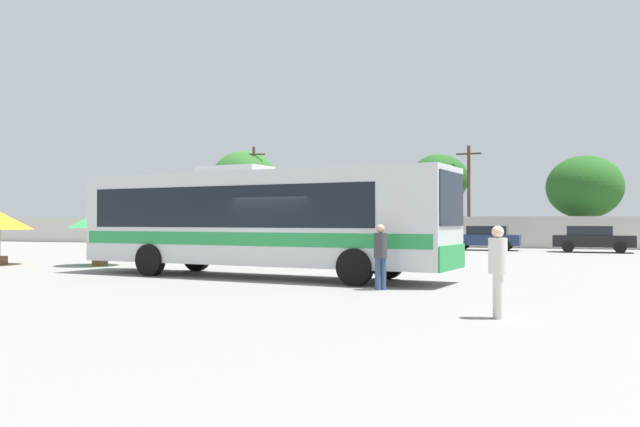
# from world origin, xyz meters

# --- Properties ---
(ground_plane) EXTENTS (300.00, 300.00, 0.00)m
(ground_plane) POSITION_xyz_m (0.00, 10.00, 0.00)
(ground_plane) COLOR gray
(perimeter_wall) EXTENTS (80.00, 0.30, 2.09)m
(perimeter_wall) POSITION_xyz_m (0.00, 26.61, 1.04)
(perimeter_wall) COLOR beige
(perimeter_wall) RESTS_ON ground_plane
(coach_bus_silver_green) EXTENTS (12.75, 4.14, 3.57)m
(coach_bus_silver_green) POSITION_xyz_m (-1.10, 0.63, 1.91)
(coach_bus_silver_green) COLOR silver
(coach_bus_silver_green) RESTS_ON ground_plane
(attendant_by_bus_door) EXTENTS (0.49, 0.49, 1.71)m
(attendant_by_bus_door) POSITION_xyz_m (3.64, -1.87, 0.97)
(attendant_by_bus_door) COLOR #33476B
(attendant_by_bus_door) RESTS_ON ground_plane
(passenger_waiting_on_apron) EXTENTS (0.43, 0.43, 1.71)m
(passenger_waiting_on_apron) POSITION_xyz_m (6.92, -6.00, 0.97)
(passenger_waiting_on_apron) COLOR silver
(passenger_waiting_on_apron) RESTS_ON ground_plane
(vendor_umbrella_near_gate_green) EXTENTS (2.51, 2.51, 2.21)m
(vendor_umbrella_near_gate_green) POSITION_xyz_m (-9.30, 3.41, 1.84)
(vendor_umbrella_near_gate_green) COLOR gray
(vendor_umbrella_near_gate_green) RESTS_ON ground_plane
(vendor_umbrella_secondary_orange) EXTENTS (2.60, 2.60, 2.16)m
(vendor_umbrella_secondary_orange) POSITION_xyz_m (-13.47, 2.43, 1.78)
(vendor_umbrella_secondary_orange) COLOR gray
(vendor_umbrella_secondary_orange) RESTS_ON ground_plane
(parked_car_leftmost_dark_blue) EXTENTS (4.41, 2.28, 1.40)m
(parked_car_leftmost_dark_blue) POSITION_xyz_m (-9.43, 22.27, 0.75)
(parked_car_leftmost_dark_blue) COLOR navy
(parked_car_leftmost_dark_blue) RESTS_ON ground_plane
(parked_car_second_silver) EXTENTS (4.33, 2.22, 1.48)m
(parked_car_second_silver) POSITION_xyz_m (-3.76, 21.79, 0.78)
(parked_car_second_silver) COLOR #B7BABF
(parked_car_second_silver) RESTS_ON ground_plane
(parked_car_third_dark_blue) EXTENTS (4.30, 2.05, 1.49)m
(parked_car_third_dark_blue) POSITION_xyz_m (3.92, 22.76, 0.79)
(parked_car_third_dark_blue) COLOR navy
(parked_car_third_dark_blue) RESTS_ON ground_plane
(parked_car_rightmost_black) EXTENTS (4.42, 2.13, 1.50)m
(parked_car_rightmost_black) POSITION_xyz_m (9.97, 21.96, 0.80)
(parked_car_rightmost_black) COLOR black
(parked_car_rightmost_black) RESTS_ON ground_plane
(utility_pole_near) EXTENTS (1.80, 0.24, 7.30)m
(utility_pole_near) POSITION_xyz_m (2.06, 30.32, 3.82)
(utility_pole_near) COLOR #4C3823
(utility_pole_near) RESTS_ON ground_plane
(utility_pole_far) EXTENTS (1.79, 0.46, 7.67)m
(utility_pole_far) POSITION_xyz_m (-14.52, 28.84, 4.01)
(utility_pole_far) COLOR #4C3823
(utility_pole_far) RESTS_ON ground_plane
(roadside_tree_left) EXTENTS (5.33, 5.33, 7.48)m
(roadside_tree_left) POSITION_xyz_m (-15.85, 29.84, 5.21)
(roadside_tree_left) COLOR brown
(roadside_tree_left) RESTS_ON ground_plane
(roadside_tree_midleft) EXTENTS (4.24, 4.24, 6.08)m
(roadside_tree_midleft) POSITION_xyz_m (-8.18, 32.84, 4.27)
(roadside_tree_midleft) COLOR brown
(roadside_tree_midleft) RESTS_ON ground_plane
(roadside_tree_midright) EXTENTS (4.47, 4.47, 6.87)m
(roadside_tree_midright) POSITION_xyz_m (-0.35, 31.68, 4.96)
(roadside_tree_midright) COLOR brown
(roadside_tree_midright) RESTS_ON ground_plane
(roadside_tree_right) EXTENTS (5.00, 5.00, 6.20)m
(roadside_tree_right) POSITION_xyz_m (9.86, 29.12, 4.06)
(roadside_tree_right) COLOR brown
(roadside_tree_right) RESTS_ON ground_plane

